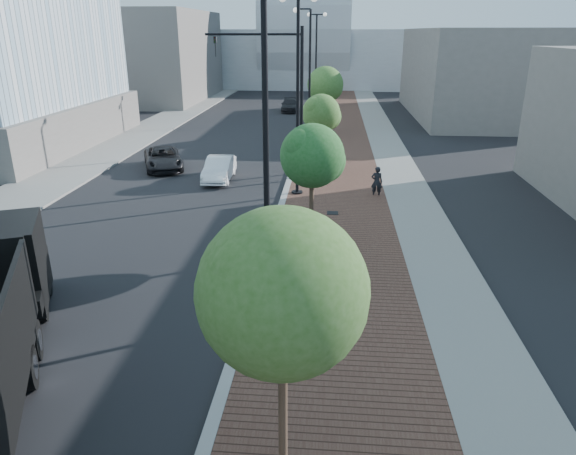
{
  "coord_description": "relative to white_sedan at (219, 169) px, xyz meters",
  "views": [
    {
      "loc": [
        2.31,
        -3.26,
        7.74
      ],
      "look_at": [
        1.0,
        12.0,
        2.0
      ],
      "focal_mm": 32.72,
      "sensor_mm": 36.0,
      "label": 1
    }
  ],
  "objects": [
    {
      "name": "sidewalk",
      "position": [
        7.39,
        15.48,
        -0.58
      ],
      "size": [
        7.0,
        140.0,
        0.12
      ],
      "primitive_type": "cube",
      "color": "#4C2D23",
      "rests_on": "ground"
    },
    {
      "name": "concrete_strip",
      "position": [
        10.09,
        15.48,
        -0.57
      ],
      "size": [
        2.4,
        140.0,
        0.13
      ],
      "primitive_type": "cube",
      "color": "slate",
      "rests_on": "ground"
    },
    {
      "name": "curb",
      "position": [
        3.89,
        15.48,
        -0.57
      ],
      "size": [
        0.3,
        140.0,
        0.14
      ],
      "primitive_type": "cube",
      "color": "gray",
      "rests_on": "ground"
    },
    {
      "name": "west_sidewalk",
      "position": [
        -9.11,
        15.48,
        -0.58
      ],
      "size": [
        4.0,
        140.0,
        0.12
      ],
      "primitive_type": "cube",
      "color": "slate",
      "rests_on": "ground"
    },
    {
      "name": "white_sedan",
      "position": [
        0.0,
        0.0,
        0.0
      ],
      "size": [
        1.48,
        3.92,
        1.28
      ],
      "primitive_type": "imported",
      "rotation": [
        0.0,
        0.0,
        0.03
      ],
      "color": "white",
      "rests_on": "ground"
    },
    {
      "name": "dark_car_mid",
      "position": [
        -3.88,
        2.24,
        -0.01
      ],
      "size": [
        3.59,
        4.94,
        1.25
      ],
      "primitive_type": "imported",
      "rotation": [
        0.0,
        0.0,
        0.38
      ],
      "color": "black",
      "rests_on": "ground"
    },
    {
      "name": "dark_car_far",
      "position": [
        1.72,
        26.84,
        -0.01
      ],
      "size": [
        2.02,
        4.45,
        1.26
      ],
      "primitive_type": "imported",
      "rotation": [
        0.0,
        0.0,
        0.06
      ],
      "color": "black",
      "rests_on": "ground"
    },
    {
      "name": "pedestrian",
      "position": [
        8.42,
        -2.48,
        0.14
      ],
      "size": [
        0.59,
        0.42,
        1.55
      ],
      "primitive_type": "imported",
      "rotation": [
        0.0,
        0.0,
        3.06
      ],
      "color": "black",
      "rests_on": "ground"
    },
    {
      "name": "streetlight_1",
      "position": [
        4.37,
        -14.52,
        3.7
      ],
      "size": [
        1.44,
        0.56,
        9.21
      ],
      "color": "black",
      "rests_on": "ground"
    },
    {
      "name": "streetlight_2",
      "position": [
        4.49,
        -2.52,
        4.18
      ],
      "size": [
        1.72,
        0.56,
        9.28
      ],
      "color": "black",
      "rests_on": "ground"
    },
    {
      "name": "streetlight_3",
      "position": [
        4.37,
        9.48,
        3.7
      ],
      "size": [
        1.44,
        0.56,
        9.21
      ],
      "color": "black",
      "rests_on": "ground"
    },
    {
      "name": "streetlight_4",
      "position": [
        4.49,
        21.48,
        4.18
      ],
      "size": [
        1.72,
        0.56,
        9.28
      ],
      "color": "black",
      "rests_on": "ground"
    },
    {
      "name": "traffic_mast",
      "position": [
        3.59,
        0.48,
        4.34
      ],
      "size": [
        5.09,
        0.2,
        8.0
      ],
      "color": "black",
      "rests_on": "ground"
    },
    {
      "name": "tree_0",
      "position": [
        5.53,
        -20.49,
        3.27
      ],
      "size": [
        2.74,
        2.74,
        5.29
      ],
      "color": "#382619",
      "rests_on": "ground"
    },
    {
      "name": "tree_1",
      "position": [
        5.53,
        -9.49,
        2.95
      ],
      "size": [
        2.35,
        2.29,
        4.75
      ],
      "color": "#382619",
      "rests_on": "ground"
    },
    {
      "name": "tree_2",
      "position": [
        5.53,
        2.51,
        2.71
      ],
      "size": [
        2.25,
        2.18,
        4.45
      ],
      "color": "#382619",
      "rests_on": "ground"
    },
    {
      "name": "tree_3",
      "position": [
        5.53,
        14.51,
        3.19
      ],
      "size": [
        2.81,
        2.81,
        5.25
      ],
      "color": "#382619",
      "rests_on": "ground"
    },
    {
      "name": "convention_center",
      "position": [
        1.89,
        60.48,
        5.37
      ],
      "size": [
        50.0,
        30.0,
        50.0
      ],
      "color": "#A1A6AB",
      "rests_on": "ground"
    },
    {
      "name": "commercial_block_nw",
      "position": [
        -16.11,
        35.48,
        4.36
      ],
      "size": [
        14.0,
        20.0,
        10.0
      ],
      "primitive_type": "cube",
      "color": "#67615D",
      "rests_on": "ground"
    },
    {
      "name": "commercial_block_ne",
      "position": [
        19.89,
        25.48,
        3.36
      ],
      "size": [
        12.0,
        22.0,
        8.0
      ],
      "primitive_type": "cube",
      "color": "slate",
      "rests_on": "ground"
    },
    {
      "name": "utility_cover_1",
      "position": [
        6.29,
        -16.52,
        -0.51
      ],
      "size": [
        0.5,
        0.5,
        0.02
      ],
      "primitive_type": "cube",
      "color": "black",
      "rests_on": "sidewalk"
    },
    {
      "name": "utility_cover_2",
      "position": [
        6.29,
        -5.52,
        -0.51
      ],
      "size": [
        0.5,
        0.5,
        0.02
      ],
      "primitive_type": "cube",
      "color": "black",
      "rests_on": "sidewalk"
    }
  ]
}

